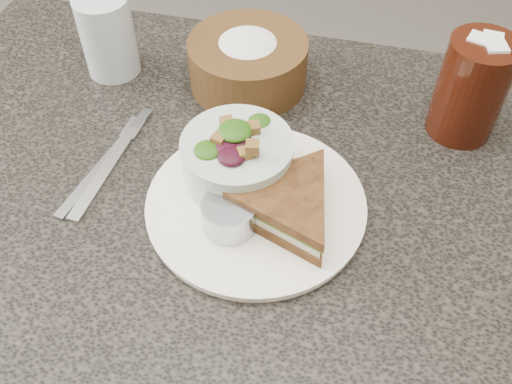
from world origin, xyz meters
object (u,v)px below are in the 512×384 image
(sandwich, at_px, (287,204))
(bread_basket, at_px, (248,56))
(water_glass, at_px, (108,36))
(cola_glass, at_px, (473,85))
(dining_table, at_px, (243,326))
(salad_bowl, at_px, (237,153))
(dressing_ramekin, at_px, (229,215))
(dinner_plate, at_px, (256,205))

(sandwich, height_order, bread_basket, bread_basket)
(water_glass, bearing_deg, sandwich, -36.01)
(cola_glass, bearing_deg, dining_table, -146.71)
(sandwich, distance_m, salad_bowl, 0.09)
(dressing_ramekin, height_order, cola_glass, cola_glass)
(dressing_ramekin, distance_m, bread_basket, 0.28)
(water_glass, bearing_deg, salad_bowl, -36.24)
(dining_table, distance_m, water_glass, 0.53)
(sandwich, bearing_deg, water_glass, 164.42)
(dinner_plate, relative_size, salad_bowl, 1.92)
(bread_basket, bearing_deg, dressing_ramekin, -80.27)
(dinner_plate, distance_m, sandwich, 0.05)
(dinner_plate, bearing_deg, bread_basket, 106.44)
(salad_bowl, relative_size, dressing_ramekin, 2.15)
(dining_table, bearing_deg, salad_bowl, 101.19)
(bread_basket, bearing_deg, cola_glass, -5.18)
(dressing_ramekin, bearing_deg, cola_glass, 43.53)
(sandwich, bearing_deg, dinner_plate, -177.77)
(sandwich, distance_m, dressing_ramekin, 0.07)
(salad_bowl, bearing_deg, sandwich, -35.24)
(dressing_ramekin, height_order, bread_basket, bread_basket)
(dressing_ramekin, relative_size, bread_basket, 0.37)
(dining_table, bearing_deg, cola_glass, 33.29)
(dining_table, relative_size, dinner_plate, 3.77)
(dining_table, relative_size, bread_basket, 5.78)
(sandwich, bearing_deg, bread_basket, 134.22)
(salad_bowl, relative_size, cola_glass, 0.91)
(dinner_plate, bearing_deg, salad_bowl, 130.60)
(dinner_plate, height_order, water_glass, water_glass)
(dining_table, distance_m, sandwich, 0.42)
(cola_glass, height_order, water_glass, cola_glass)
(bread_basket, bearing_deg, salad_bowl, -79.50)
(bread_basket, bearing_deg, water_glass, -175.53)
(dressing_ramekin, xyz_separation_m, bread_basket, (-0.05, 0.28, 0.02))
(dining_table, distance_m, cola_glass, 0.55)
(sandwich, relative_size, water_glass, 1.39)
(dressing_ramekin, bearing_deg, dinner_plate, 62.80)
(water_glass, bearing_deg, bread_basket, 4.47)
(bread_basket, distance_m, water_glass, 0.21)
(dinner_plate, xyz_separation_m, cola_glass, (0.24, 0.21, 0.07))
(dinner_plate, distance_m, dressing_ramekin, 0.05)
(salad_bowl, bearing_deg, water_glass, 143.76)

